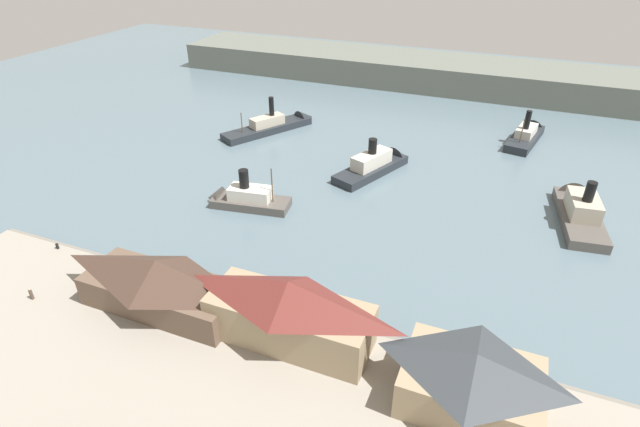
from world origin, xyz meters
name	(u,v)px	position (x,y,z in m)	size (l,w,h in m)	color
ground_plane	(320,303)	(0.00, 0.00, 0.00)	(320.00, 320.00, 0.00)	slate
seawall_edge	(309,317)	(0.00, -3.60, 0.50)	(110.00, 0.80, 1.00)	slate
ferry_shed_central_terminal	(160,283)	(-18.76, -9.58, 5.04)	(21.69, 8.47, 7.55)	brown
ferry_shed_customs_shed	(289,311)	(-0.36, -8.74, 5.79)	(20.50, 7.77, 9.05)	#998466
ferry_shed_west_terminal	(472,379)	(21.37, -10.14, 4.95)	(14.56, 10.27, 7.38)	#998466
pedestrian_by_tram	(31,294)	(-36.43, -15.31, 2.01)	(0.44, 0.44, 1.78)	#4C3D33
mooring_post_west	(57,246)	(-42.79, -4.91, 1.65)	(0.44, 0.44, 0.90)	black
ferry_near_quay	(578,207)	(33.84, 39.47, 1.68)	(8.82, 21.62, 10.43)	#514C47
ferry_moored_east	(378,163)	(-4.75, 43.84, 1.59)	(12.47, 20.88, 9.28)	#23282D
ferry_outer_harbor	(527,134)	(23.71, 73.52, 1.41)	(8.57, 19.66, 9.64)	#23282D
ferry_moored_west	(242,198)	(-23.61, 19.88, 1.54)	(16.29, 7.36, 9.83)	#514C47
ferry_mid_harbor	(278,124)	(-34.80, 57.02, 1.29)	(17.03, 24.98, 10.07)	#23282D
far_headland	(454,74)	(0.00, 110.00, 4.00)	(180.00, 24.00, 8.00)	#60665B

